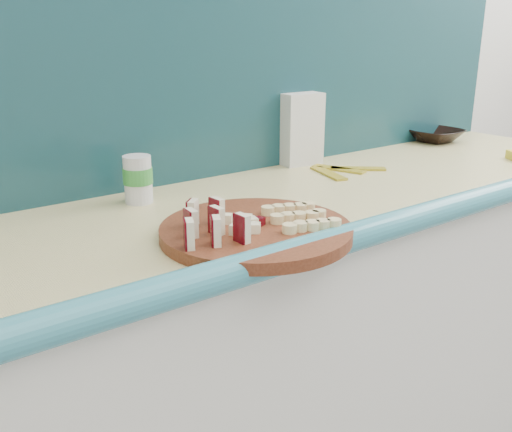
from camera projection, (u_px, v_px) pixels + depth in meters
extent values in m
cube|color=silver|center=(214.00, 31.00, 1.51)|extent=(3.60, 0.04, 2.60)
cube|color=white|center=(308.00, 351.00, 1.61)|extent=(2.20, 0.60, 0.88)
cube|color=#E5DA86|center=(313.00, 196.00, 1.47)|extent=(2.20, 0.60, 0.03)
cube|color=teal|center=(406.00, 228.00, 1.24)|extent=(2.20, 0.06, 0.03)
cube|color=teal|center=(248.00, 83.00, 1.60)|extent=(2.20, 0.02, 0.50)
cylinder|color=#4C2010|center=(256.00, 231.00, 1.14)|extent=(0.48, 0.48, 0.02)
cube|color=#F3E6C2|center=(190.00, 234.00, 1.01)|extent=(0.02, 0.04, 0.05)
cube|color=#4B050C|center=(185.00, 235.00, 1.01)|extent=(0.01, 0.03, 0.05)
cube|color=#F3E6C2|center=(192.00, 223.00, 1.07)|extent=(0.02, 0.04, 0.05)
cube|color=#4B050C|center=(187.00, 224.00, 1.06)|extent=(0.01, 0.03, 0.05)
cube|color=#F3E6C2|center=(194.00, 213.00, 1.12)|extent=(0.02, 0.04, 0.05)
cube|color=#4B050C|center=(189.00, 214.00, 1.12)|extent=(0.01, 0.03, 0.05)
cube|color=#F3E6C2|center=(217.00, 231.00, 1.03)|extent=(0.02, 0.04, 0.05)
cube|color=#4B050C|center=(212.00, 232.00, 1.02)|extent=(0.01, 0.03, 0.05)
cube|color=#F3E6C2|center=(217.00, 220.00, 1.08)|extent=(0.02, 0.04, 0.05)
cube|color=#4B050C|center=(213.00, 221.00, 1.08)|extent=(0.01, 0.03, 0.05)
cube|color=#F3E6C2|center=(218.00, 211.00, 1.14)|extent=(0.02, 0.04, 0.05)
cube|color=#4B050C|center=(213.00, 211.00, 1.14)|extent=(0.01, 0.03, 0.05)
cube|color=#F3E6C2|center=(243.00, 228.00, 1.04)|extent=(0.02, 0.04, 0.05)
cube|color=#4B050C|center=(238.00, 229.00, 1.04)|extent=(0.01, 0.03, 0.05)
cube|color=#FAEDC8|center=(249.00, 222.00, 1.13)|extent=(0.02, 0.02, 0.02)
cube|color=#FAEDC8|center=(251.00, 220.00, 1.13)|extent=(0.02, 0.02, 0.02)
cube|color=#4B050C|center=(249.00, 219.00, 1.14)|extent=(0.02, 0.02, 0.02)
cube|color=#FAEDC8|center=(245.00, 221.00, 1.13)|extent=(0.02, 0.02, 0.02)
cube|color=#FAEDC8|center=(240.00, 220.00, 1.14)|extent=(0.02, 0.02, 0.02)
cube|color=#FAEDC8|center=(235.00, 220.00, 1.14)|extent=(0.02, 0.02, 0.02)
cube|color=#FAEDC8|center=(239.00, 222.00, 1.13)|extent=(0.02, 0.02, 0.02)
cube|color=#FAEDC8|center=(236.00, 223.00, 1.12)|extent=(0.02, 0.02, 0.02)
cube|color=#4B050C|center=(235.00, 225.00, 1.11)|extent=(0.02, 0.02, 0.02)
cube|color=#FAEDC8|center=(242.00, 224.00, 1.11)|extent=(0.02, 0.02, 0.02)
cube|color=#FAEDC8|center=(246.00, 226.00, 1.10)|extent=(0.02, 0.02, 0.02)
cube|color=#FAEDC8|center=(247.00, 223.00, 1.12)|extent=(0.02, 0.02, 0.02)
cube|color=#FAEDC8|center=(252.00, 224.00, 1.12)|extent=(0.02, 0.02, 0.02)
cube|color=#FAEDC8|center=(257.00, 223.00, 1.12)|extent=(0.02, 0.02, 0.02)
cylinder|color=#F2DA94|center=(289.00, 228.00, 1.09)|extent=(0.03, 0.03, 0.02)
cylinder|color=#F2DA94|center=(300.00, 227.00, 1.10)|extent=(0.03, 0.03, 0.02)
cylinder|color=#F2DA94|center=(311.00, 225.00, 1.11)|extent=(0.03, 0.03, 0.02)
cylinder|color=#F2DA94|center=(322.00, 224.00, 1.11)|extent=(0.03, 0.03, 0.02)
cylinder|color=#F2DA94|center=(333.00, 223.00, 1.12)|extent=(0.03, 0.03, 0.02)
cylinder|color=#F2DA94|center=(279.00, 219.00, 1.15)|extent=(0.03, 0.03, 0.02)
cylinder|color=#F2DA94|center=(289.00, 218.00, 1.15)|extent=(0.03, 0.03, 0.02)
cylinder|color=#F2DA94|center=(300.00, 217.00, 1.16)|extent=(0.03, 0.03, 0.02)
cylinder|color=#F2DA94|center=(310.00, 215.00, 1.17)|extent=(0.03, 0.03, 0.02)
cylinder|color=#F2DA94|center=(320.00, 214.00, 1.17)|extent=(0.03, 0.03, 0.02)
cylinder|color=#F2DA94|center=(269.00, 211.00, 1.20)|extent=(0.03, 0.03, 0.02)
cylinder|color=#F2DA94|center=(279.00, 210.00, 1.20)|extent=(0.03, 0.03, 0.02)
cylinder|color=#F2DA94|center=(289.00, 208.00, 1.21)|extent=(0.03, 0.03, 0.02)
cylinder|color=#F2DA94|center=(299.00, 207.00, 1.22)|extent=(0.03, 0.03, 0.02)
cylinder|color=#F2DA94|center=(309.00, 206.00, 1.23)|extent=(0.03, 0.03, 0.02)
imported|color=black|center=(435.00, 135.00, 2.08)|extent=(0.19, 0.19, 0.05)
cube|color=silver|center=(299.00, 129.00, 1.72)|extent=(0.13, 0.10, 0.21)
cylinder|color=silver|center=(138.00, 179.00, 1.35)|extent=(0.07, 0.07, 0.11)
cylinder|color=green|center=(138.00, 176.00, 1.34)|extent=(0.07, 0.07, 0.04)
cube|color=gold|center=(328.00, 173.00, 1.62)|extent=(0.07, 0.16, 0.01)
cube|color=gold|center=(339.00, 169.00, 1.67)|extent=(0.09, 0.16, 0.01)
cube|color=gold|center=(358.00, 169.00, 1.68)|extent=(0.15, 0.13, 0.01)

